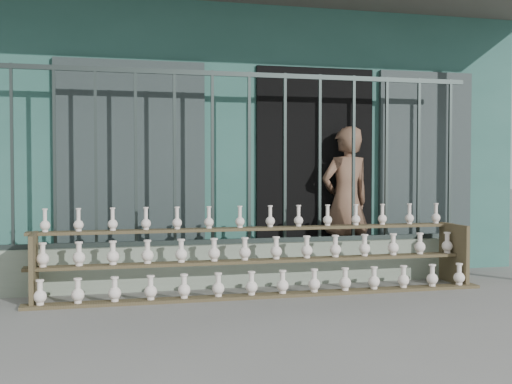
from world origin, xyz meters
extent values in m
plane|color=slate|center=(0.00, 0.00, 0.00)|extent=(60.00, 60.00, 0.00)
cube|color=#2C5E53|center=(0.00, 4.30, 1.60)|extent=(7.00, 5.00, 3.20)
cube|color=black|center=(0.90, 1.82, 1.20)|extent=(1.40, 0.12, 2.40)
cube|color=#232E2E|center=(-1.20, 1.78, 1.20)|extent=(1.60, 0.08, 2.40)
cube|color=#232E2E|center=(2.30, 1.78, 1.20)|extent=(1.20, 0.08, 2.40)
cube|color=gray|center=(0.00, 1.30, 0.23)|extent=(5.00, 0.20, 0.45)
cube|color=#283330|center=(-2.35, 1.30, 1.35)|extent=(0.03, 0.03, 1.80)
cube|color=#283330|center=(-1.96, 1.30, 1.35)|extent=(0.03, 0.03, 1.80)
cube|color=#283330|center=(-1.57, 1.30, 1.35)|extent=(0.03, 0.03, 1.80)
cube|color=#283330|center=(-1.18, 1.30, 1.35)|extent=(0.03, 0.03, 1.80)
cube|color=#283330|center=(-0.78, 1.30, 1.35)|extent=(0.03, 0.03, 1.80)
cube|color=#283330|center=(-0.39, 1.30, 1.35)|extent=(0.03, 0.03, 1.80)
cube|color=#283330|center=(0.00, 1.30, 1.35)|extent=(0.03, 0.03, 1.80)
cube|color=#283330|center=(0.39, 1.30, 1.35)|extent=(0.03, 0.03, 1.80)
cube|color=#283330|center=(0.78, 1.30, 1.35)|extent=(0.03, 0.03, 1.80)
cube|color=#283330|center=(1.17, 1.30, 1.35)|extent=(0.03, 0.03, 1.80)
cube|color=#283330|center=(1.57, 1.30, 1.35)|extent=(0.03, 0.03, 1.80)
cube|color=#283330|center=(1.96, 1.30, 1.35)|extent=(0.03, 0.03, 1.80)
cube|color=#283330|center=(2.35, 1.30, 1.35)|extent=(0.03, 0.03, 1.80)
cube|color=#283330|center=(0.00, 1.30, 2.22)|extent=(5.00, 0.04, 0.05)
cube|color=#283330|center=(0.00, 1.30, 0.47)|extent=(5.00, 0.04, 0.05)
cube|color=brown|center=(0.02, 0.65, 0.01)|extent=(4.50, 0.18, 0.03)
cube|color=brown|center=(0.02, 0.90, 0.32)|extent=(4.50, 0.18, 0.03)
cube|color=brown|center=(0.02, 1.15, 0.61)|extent=(4.50, 0.18, 0.03)
cube|color=brown|center=(-2.13, 0.90, 0.32)|extent=(0.04, 0.55, 0.64)
cube|color=brown|center=(2.17, 0.90, 0.32)|extent=(0.04, 0.55, 0.64)
imported|color=brown|center=(1.21, 1.59, 0.86)|extent=(0.70, 0.54, 1.72)
camera|label=1|loc=(-1.55, -5.27, 1.23)|focal=45.00mm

